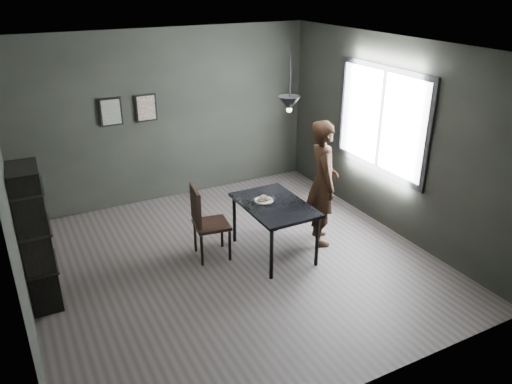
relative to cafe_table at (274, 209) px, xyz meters
name	(u,v)px	position (x,y,z in m)	size (l,w,h in m)	color
ground	(235,263)	(-0.60, 0.00, -0.67)	(5.00, 5.00, 0.00)	#373130
back_wall	(168,117)	(-0.60, 2.50, 0.73)	(5.00, 0.10, 2.80)	black
ceiling	(230,47)	(-0.60, 0.00, 2.13)	(5.00, 5.00, 0.02)	silver
window_assembly	(381,120)	(1.87, 0.20, 0.93)	(0.04, 1.96, 1.56)	white
cafe_table	(274,209)	(0.00, 0.00, 0.00)	(0.80, 1.20, 0.75)	black
white_plate	(264,201)	(-0.09, 0.12, 0.08)	(0.23, 0.23, 0.01)	white
donut_pile	(264,199)	(-0.09, 0.12, 0.12)	(0.18, 0.14, 0.08)	beige
woman	(323,183)	(0.76, 0.00, 0.22)	(0.65, 0.43, 1.79)	black
wood_chair	(205,218)	(-0.87, 0.33, -0.09)	(0.50, 0.50, 1.03)	black
shelf_unit	(35,238)	(-2.92, 0.26, 0.18)	(0.32, 0.57, 1.70)	black
pendant_lamp	(289,103)	(0.25, 0.10, 1.38)	(0.28, 0.28, 0.86)	black
framed_print_left	(111,112)	(-1.50, 2.47, 0.93)	(0.34, 0.04, 0.44)	black
framed_print_right	(146,108)	(-0.95, 2.47, 0.93)	(0.34, 0.04, 0.44)	black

